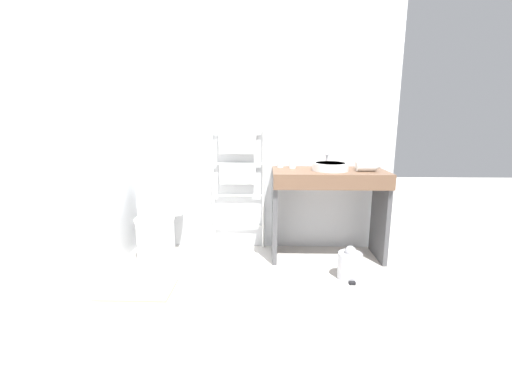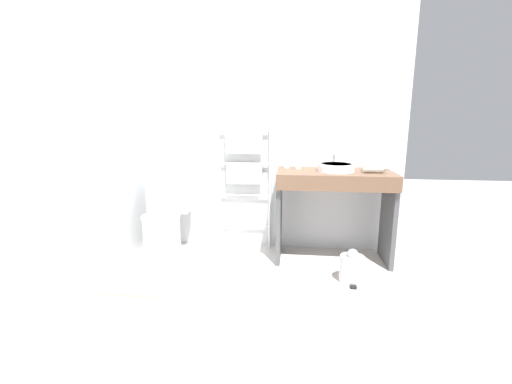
{
  "view_description": "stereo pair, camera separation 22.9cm",
  "coord_description": "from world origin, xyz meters",
  "views": [
    {
      "loc": [
        0.09,
        -1.84,
        1.32
      ],
      "look_at": [
        0.02,
        0.81,
        0.75
      ],
      "focal_mm": 24.0,
      "sensor_mm": 36.0,
      "label": 1
    },
    {
      "loc": [
        0.32,
        -1.82,
        1.32
      ],
      "look_at": [
        0.02,
        0.81,
        0.75
      ],
      "focal_mm": 24.0,
      "sensor_mm": 36.0,
      "label": 2
    }
  ],
  "objects": [
    {
      "name": "sink_basin",
      "position": [
        0.69,
        1.31,
        0.89
      ],
      "size": [
        0.33,
        0.33,
        0.07
      ],
      "color": "white",
      "rests_on": "vanity_counter"
    },
    {
      "name": "towel_radiator",
      "position": [
        -0.18,
        1.54,
        0.87
      ],
      "size": [
        0.54,
        0.06,
        1.26
      ],
      "color": "white",
      "rests_on": "ground_plane"
    },
    {
      "name": "hair_dryer",
      "position": [
        1.02,
        1.29,
        0.89
      ],
      "size": [
        0.23,
        0.19,
        0.08
      ],
      "color": "white",
      "rests_on": "vanity_counter"
    },
    {
      "name": "bath_mat",
      "position": [
        -0.91,
        0.6,
        0.01
      ],
      "size": [
        0.56,
        0.36,
        0.01
      ],
      "primitive_type": "cube",
      "color": "gray",
      "rests_on": "ground_plane"
    },
    {
      "name": "cup_near_edge",
      "position": [
        0.35,
        1.44,
        0.9
      ],
      "size": [
        0.06,
        0.06,
        0.09
      ],
      "color": "white",
      "rests_on": "vanity_counter"
    },
    {
      "name": "vanity_counter",
      "position": [
        0.68,
        1.31,
        0.59
      ],
      "size": [
        1.05,
        0.53,
        0.85
      ],
      "color": "brown",
      "rests_on": "ground_plane"
    },
    {
      "name": "faucet",
      "position": [
        0.69,
        1.49,
        0.95
      ],
      "size": [
        0.02,
        0.1,
        0.15
      ],
      "color": "silver",
      "rests_on": "vanity_counter"
    },
    {
      "name": "wall_back",
      "position": [
        0.0,
        1.65,
        1.26
      ],
      "size": [
        2.75,
        0.12,
        2.51
      ],
      "primitive_type": "cube",
      "color": "silver",
      "rests_on": "ground_plane"
    },
    {
      "name": "trash_bin",
      "position": [
        0.8,
        0.86,
        0.12
      ],
      "size": [
        0.2,
        0.23,
        0.29
      ],
      "color": "#B7B7BC",
      "rests_on": "ground_plane"
    },
    {
      "name": "wall_side",
      "position": [
        -1.31,
        0.8,
        1.26
      ],
      "size": [
        0.12,
        2.35,
        2.51
      ],
      "primitive_type": "cube",
      "color": "silver",
      "rests_on": "ground_plane"
    },
    {
      "name": "toilet",
      "position": [
        -0.93,
        1.26,
        0.35
      ],
      "size": [
        0.41,
        0.52,
        0.79
      ],
      "color": "white",
      "rests_on": "ground_plane"
    },
    {
      "name": "ground_plane",
      "position": [
        0.0,
        0.0,
        0.0
      ],
      "size": [
        12.0,
        12.0,
        0.0
      ],
      "primitive_type": "plane",
      "color": "silver"
    },
    {
      "name": "cup_near_wall",
      "position": [
        0.24,
        1.49,
        0.9
      ],
      "size": [
        0.06,
        0.06,
        0.09
      ],
      "color": "white",
      "rests_on": "vanity_counter"
    }
  ]
}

